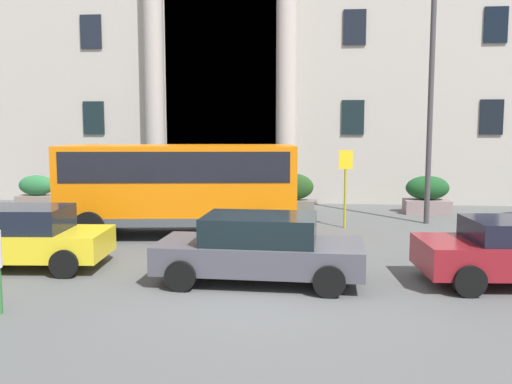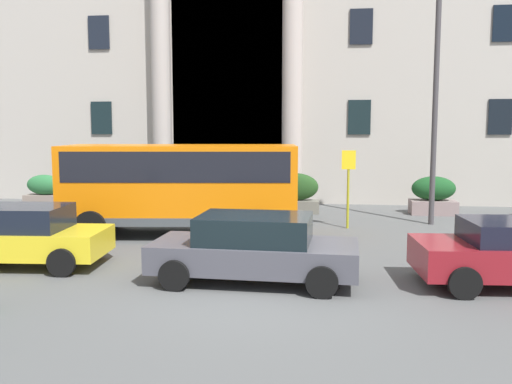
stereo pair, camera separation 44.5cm
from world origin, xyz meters
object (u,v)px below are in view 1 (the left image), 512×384
hedge_planter_entrance_left (37,192)px  hedge_planter_east (427,195)px  bus_stop_sign (345,180)px  parked_coupe_end (260,248)px  white_taxi_kerbside (20,237)px  hedge_planter_far_east (153,195)px  lamppost_plaza_centre (431,86)px  orange_minibus (179,182)px  hedge_planter_entrance_right (291,194)px

hedge_planter_entrance_left → hedge_planter_east: hedge_planter_east is taller
bus_stop_sign → parked_coupe_end: (-2.17, -6.54, -0.84)m
hedge_planter_entrance_left → white_taxi_kerbside: (4.28, -9.21, 0.08)m
bus_stop_sign → hedge_planter_far_east: 8.00m
hedge_planter_entrance_left → lamppost_plaza_centre: (14.86, -2.18, 3.95)m
orange_minibus → hedge_planter_east: size_ratio=4.20×
hedge_planter_far_east → hedge_planter_entrance_left: bearing=179.1°
hedge_planter_entrance_right → white_taxi_kerbside: bearing=-123.4°
hedge_planter_entrance_right → lamppost_plaza_centre: lamppost_plaza_centre is taller
orange_minibus → white_taxi_kerbside: orange_minibus is taller
hedge_planter_entrance_left → hedge_planter_entrance_right: 10.22m
hedge_planter_far_east → white_taxi_kerbside: (-0.51, -9.13, 0.12)m
hedge_planter_far_east → hedge_planter_entrance_left: 4.79m
parked_coupe_end → hedge_planter_far_east: bearing=120.0°
orange_minibus → lamppost_plaza_centre: 8.84m
hedge_planter_entrance_left → parked_coupe_end: size_ratio=0.35×
hedge_planter_entrance_right → hedge_planter_east: (5.12, 0.31, -0.05)m
hedge_planter_entrance_left → hedge_planter_entrance_right: hedge_planter_entrance_right is taller
hedge_planter_entrance_right → white_taxi_kerbside: size_ratio=0.43×
hedge_planter_entrance_right → hedge_planter_east: bearing=3.4°
bus_stop_sign → hedge_planter_far_east: size_ratio=1.42×
bus_stop_sign → hedge_planter_entrance_right: size_ratio=1.41×
hedge_planter_far_east → lamppost_plaza_centre: lamppost_plaza_centre is taller
hedge_planter_entrance_left → bus_stop_sign: bearing=-15.3°
hedge_planter_entrance_left → hedge_planter_east: (15.34, 0.10, 0.04)m
white_taxi_kerbside → orange_minibus: bearing=52.2°
hedge_planter_far_east → white_taxi_kerbside: bearing=-93.2°
hedge_planter_entrance_left → parked_coupe_end: bearing=-44.9°
bus_stop_sign → white_taxi_kerbside: (-7.77, -5.91, -0.83)m
hedge_planter_entrance_right → white_taxi_kerbside: (-5.94, -9.01, -0.01)m
hedge_planter_far_east → white_taxi_kerbside: white_taxi_kerbside is taller
parked_coupe_end → lamppost_plaza_centre: (4.98, 7.66, 3.87)m
white_taxi_kerbside → hedge_planter_far_east: bearing=82.7°
hedge_planter_entrance_left → lamppost_plaza_centre: 15.53m
bus_stop_sign → hedge_planter_entrance_right: bearing=120.5°
bus_stop_sign → parked_coupe_end: size_ratio=0.58×
white_taxi_kerbside → lamppost_plaza_centre: 13.28m
orange_minibus → bus_stop_sign: (5.00, 1.76, -0.06)m
hedge_planter_entrance_right → hedge_planter_entrance_left: bearing=178.9°
orange_minibus → hedge_planter_far_east: orange_minibus is taller
hedge_planter_far_east → parked_coupe_end: 11.02m
parked_coupe_end → hedge_planter_entrance_right: bearing=90.5°
hedge_planter_far_east → white_taxi_kerbside: size_ratio=0.43×
bus_stop_sign → orange_minibus: bearing=-160.6°
parked_coupe_end → lamppost_plaza_centre: 9.93m
orange_minibus → parked_coupe_end: orange_minibus is taller
hedge_planter_east → lamppost_plaza_centre: lamppost_plaza_centre is taller
white_taxi_kerbside → parked_coupe_end: white_taxi_kerbside is taller
orange_minibus → hedge_planter_east: orange_minibus is taller
hedge_planter_entrance_right → bus_stop_sign: bearing=-59.5°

